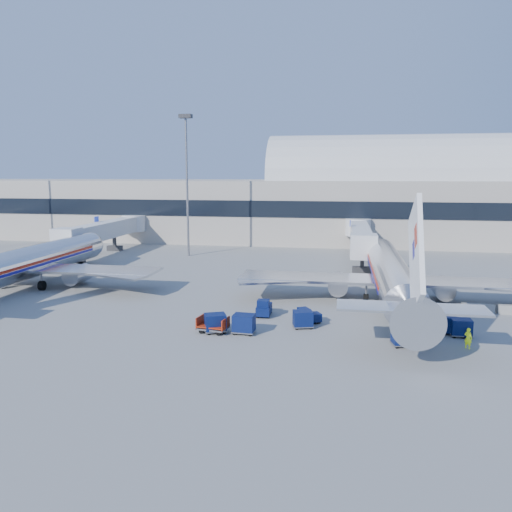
% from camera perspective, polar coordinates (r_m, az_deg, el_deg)
% --- Properties ---
extents(ground, '(260.00, 260.00, 0.00)m').
position_cam_1_polar(ground, '(50.02, 4.06, -6.15)').
color(ground, gray).
rests_on(ground, ground).
extents(terminal, '(170.00, 28.15, 21.00)m').
position_cam_1_polar(terminal, '(105.68, -0.22, 6.24)').
color(terminal, '#B2AA9E').
rests_on(terminal, ground).
extents(airliner_main, '(32.00, 37.26, 12.07)m').
position_cam_1_polar(airliner_main, '(53.76, 15.26, -2.15)').
color(airliner_main, silver).
rests_on(airliner_main, ground).
extents(airliner_mid, '(32.00, 37.26, 12.07)m').
position_cam_1_polar(airliner_mid, '(64.87, -24.85, -0.75)').
color(airliner_mid, silver).
rests_on(airliner_mid, ground).
extents(jetbridge_near, '(4.40, 27.50, 6.25)m').
position_cam_1_polar(jetbridge_near, '(79.39, 11.81, 2.37)').
color(jetbridge_near, silver).
rests_on(jetbridge_near, ground).
extents(jetbridge_mid, '(4.40, 27.50, 6.25)m').
position_cam_1_polar(jetbridge_mid, '(88.44, -16.55, 2.89)').
color(jetbridge_mid, silver).
rests_on(jetbridge_mid, ground).
extents(mast_west, '(2.00, 1.20, 22.60)m').
position_cam_1_polar(mast_west, '(81.78, -7.93, 10.31)').
color(mast_west, slate).
rests_on(mast_west, ground).
extents(barrier_near, '(3.00, 0.55, 0.90)m').
position_cam_1_polar(barrier_near, '(53.30, 24.02, -5.48)').
color(barrier_near, '#9E9E96').
rests_on(barrier_near, ground).
extents(tug_lead, '(2.50, 2.05, 1.46)m').
position_cam_1_polar(tug_lead, '(45.60, 5.88, -6.85)').
color(tug_lead, '#091544').
rests_on(tug_lead, ground).
extents(tug_right, '(2.52, 2.12, 1.48)m').
position_cam_1_polar(tug_right, '(45.41, 21.71, -7.55)').
color(tug_right, '#091544').
rests_on(tug_right, ground).
extents(tug_left, '(1.32, 2.57, 1.66)m').
position_cam_1_polar(tug_left, '(47.67, 0.90, -5.96)').
color(tug_left, '#091544').
rests_on(tug_left, ground).
extents(cart_train_a, '(2.01, 1.72, 1.52)m').
position_cam_1_polar(cart_train_a, '(44.22, 5.38, -7.17)').
color(cart_train_a, '#091544').
rests_on(cart_train_a, ground).
extents(cart_train_b, '(1.97, 1.55, 1.66)m').
position_cam_1_polar(cart_train_b, '(42.50, -1.39, -7.72)').
color(cart_train_b, '#091544').
rests_on(cart_train_b, ground).
extents(cart_train_c, '(2.24, 2.02, 1.61)m').
position_cam_1_polar(cart_train_c, '(42.93, -4.68, -7.60)').
color(cart_train_c, '#091544').
rests_on(cart_train_c, ground).
extents(cart_solo_near, '(1.98, 1.66, 1.54)m').
position_cam_1_polar(cart_solo_near, '(41.21, 16.49, -8.76)').
color(cart_solo_near, '#091544').
rests_on(cart_solo_near, ground).
extents(cart_solo_far, '(1.69, 1.29, 1.49)m').
position_cam_1_polar(cart_solo_far, '(45.13, 22.40, -7.54)').
color(cart_solo_far, '#091544').
rests_on(cart_solo_far, ground).
extents(cart_open_red, '(2.74, 2.14, 0.67)m').
position_cam_1_polar(cart_open_red, '(43.08, -4.89, -8.08)').
color(cart_open_red, slate).
rests_on(cart_open_red, ground).
extents(ramp_worker, '(0.71, 0.69, 1.65)m').
position_cam_1_polar(ramp_worker, '(42.35, 23.08, -8.64)').
color(ramp_worker, '#A4D716').
rests_on(ramp_worker, ground).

